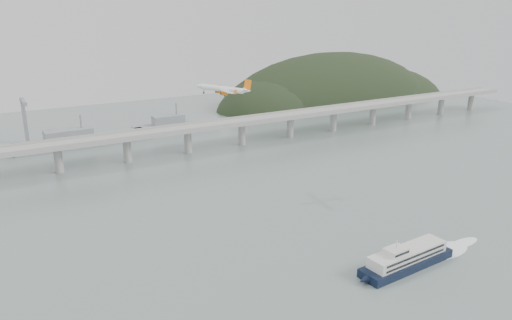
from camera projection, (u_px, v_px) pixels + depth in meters
ground at (315, 263)px, 233.71m from camera, size 900.00×900.00×0.00m
bridge at (163, 135)px, 393.07m from camera, size 800.00×22.00×23.90m
headland at (339, 113)px, 650.02m from camera, size 365.00×155.00×156.00m
ferry at (407, 258)px, 229.44m from camera, size 84.33×17.78×15.90m
airliner at (224, 89)px, 286.55m from camera, size 34.00×31.10×9.09m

